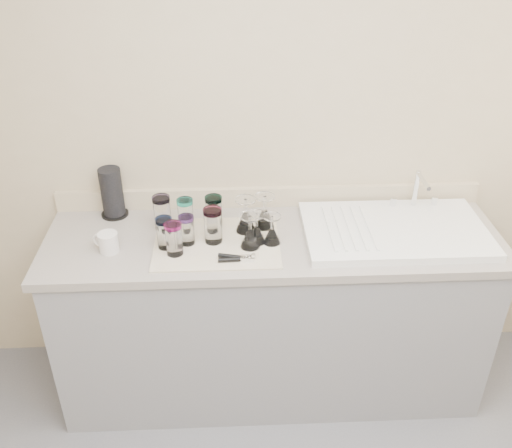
{
  "coord_description": "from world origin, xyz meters",
  "views": [
    {
      "loc": [
        -0.18,
        -0.96,
        2.29
      ],
      "look_at": [
        -0.08,
        1.15,
        1.0
      ],
      "focal_mm": 40.0,
      "sensor_mm": 36.0,
      "label": 1
    }
  ],
  "objects_px": {
    "sink_unit": "(395,230)",
    "can_opener": "(237,258)",
    "paper_towel_roll": "(112,193)",
    "tumbler_extra": "(174,239)",
    "goblet_front_right": "(272,234)",
    "tumbler_purple": "(214,212)",
    "goblet_front_left": "(250,236)",
    "goblet_extra": "(256,232)",
    "tumbler_cyan": "(186,214)",
    "tumbler_blue": "(187,230)",
    "tumbler_teal": "(162,212)",
    "goblet_back_left": "(246,220)",
    "tumbler_magenta": "(165,233)",
    "white_mug": "(108,242)",
    "tumbler_lavender": "(213,225)",
    "goblet_back_right": "(265,216)"
  },
  "relations": [
    {
      "from": "sink_unit",
      "to": "goblet_front_left",
      "type": "relative_size",
      "value": 5.24
    },
    {
      "from": "tumbler_blue",
      "to": "tumbler_extra",
      "type": "relative_size",
      "value": 0.91
    },
    {
      "from": "goblet_front_left",
      "to": "goblet_extra",
      "type": "relative_size",
      "value": 1.09
    },
    {
      "from": "tumbler_cyan",
      "to": "goblet_front_left",
      "type": "height_order",
      "value": "goblet_front_left"
    },
    {
      "from": "tumbler_cyan",
      "to": "can_opener",
      "type": "height_order",
      "value": "tumbler_cyan"
    },
    {
      "from": "goblet_front_right",
      "to": "paper_towel_roll",
      "type": "relative_size",
      "value": 0.57
    },
    {
      "from": "sink_unit",
      "to": "goblet_back_left",
      "type": "xyz_separation_m",
      "value": [
        -0.68,
        0.05,
        0.04
      ]
    },
    {
      "from": "tumbler_teal",
      "to": "tumbler_blue",
      "type": "relative_size",
      "value": 1.18
    },
    {
      "from": "goblet_front_right",
      "to": "tumbler_magenta",
      "type": "bearing_deg",
      "value": -178.48
    },
    {
      "from": "tumbler_teal",
      "to": "white_mug",
      "type": "height_order",
      "value": "tumbler_teal"
    },
    {
      "from": "goblet_front_right",
      "to": "tumbler_lavender",
      "type": "bearing_deg",
      "value": 174.92
    },
    {
      "from": "sink_unit",
      "to": "tumbler_cyan",
      "type": "relative_size",
      "value": 5.59
    },
    {
      "from": "tumbler_lavender",
      "to": "goblet_extra",
      "type": "height_order",
      "value": "tumbler_lavender"
    },
    {
      "from": "can_opener",
      "to": "goblet_front_right",
      "type": "bearing_deg",
      "value": 39.39
    },
    {
      "from": "tumbler_teal",
      "to": "goblet_front_right",
      "type": "relative_size",
      "value": 1.17
    },
    {
      "from": "sink_unit",
      "to": "can_opener",
      "type": "height_order",
      "value": "sink_unit"
    },
    {
      "from": "tumbler_blue",
      "to": "goblet_extra",
      "type": "xyz_separation_m",
      "value": [
        0.3,
        -0.0,
        -0.02
      ]
    },
    {
      "from": "tumbler_teal",
      "to": "white_mug",
      "type": "relative_size",
      "value": 1.24
    },
    {
      "from": "sink_unit",
      "to": "tumbler_purple",
      "type": "distance_m",
      "value": 0.83
    },
    {
      "from": "tumbler_blue",
      "to": "paper_towel_roll",
      "type": "distance_m",
      "value": 0.46
    },
    {
      "from": "goblet_extra",
      "to": "paper_towel_roll",
      "type": "relative_size",
      "value": 0.6
    },
    {
      "from": "tumbler_cyan",
      "to": "tumbler_teal",
      "type": "bearing_deg",
      "value": 176.42
    },
    {
      "from": "can_opener",
      "to": "paper_towel_roll",
      "type": "height_order",
      "value": "paper_towel_roll"
    },
    {
      "from": "tumbler_purple",
      "to": "goblet_extra",
      "type": "height_order",
      "value": "tumbler_purple"
    },
    {
      "from": "white_mug",
      "to": "tumbler_blue",
      "type": "bearing_deg",
      "value": 5.65
    },
    {
      "from": "tumbler_extra",
      "to": "goblet_front_right",
      "type": "bearing_deg",
      "value": 8.91
    },
    {
      "from": "tumbler_cyan",
      "to": "tumbler_extra",
      "type": "relative_size",
      "value": 0.99
    },
    {
      "from": "tumbler_extra",
      "to": "can_opener",
      "type": "relative_size",
      "value": 0.95
    },
    {
      "from": "goblet_extra",
      "to": "white_mug",
      "type": "relative_size",
      "value": 1.11
    },
    {
      "from": "tumbler_magenta",
      "to": "can_opener",
      "type": "bearing_deg",
      "value": -20.87
    },
    {
      "from": "goblet_back_left",
      "to": "paper_towel_roll",
      "type": "distance_m",
      "value": 0.65
    },
    {
      "from": "can_opener",
      "to": "paper_towel_roll",
      "type": "bearing_deg",
      "value": 143.99
    },
    {
      "from": "tumbler_blue",
      "to": "goblet_back_left",
      "type": "relative_size",
      "value": 0.83
    },
    {
      "from": "tumbler_purple",
      "to": "white_mug",
      "type": "xyz_separation_m",
      "value": [
        -0.45,
        -0.16,
        -0.04
      ]
    },
    {
      "from": "tumbler_extra",
      "to": "sink_unit",
      "type": "bearing_deg",
      "value": 7.37
    },
    {
      "from": "tumbler_extra",
      "to": "goblet_back_left",
      "type": "distance_m",
      "value": 0.35
    },
    {
      "from": "tumbler_teal",
      "to": "goblet_back_left",
      "type": "distance_m",
      "value": 0.38
    },
    {
      "from": "tumbler_extra",
      "to": "goblet_extra",
      "type": "relative_size",
      "value": 1.03
    },
    {
      "from": "goblet_back_right",
      "to": "white_mug",
      "type": "distance_m",
      "value": 0.7
    },
    {
      "from": "tumbler_purple",
      "to": "goblet_front_right",
      "type": "height_order",
      "value": "tumbler_purple"
    },
    {
      "from": "tumbler_blue",
      "to": "can_opener",
      "type": "distance_m",
      "value": 0.26
    },
    {
      "from": "white_mug",
      "to": "goblet_extra",
      "type": "bearing_deg",
      "value": 2.65
    },
    {
      "from": "tumbler_teal",
      "to": "goblet_extra",
      "type": "xyz_separation_m",
      "value": [
        0.42,
        -0.14,
        -0.03
      ]
    },
    {
      "from": "tumbler_extra",
      "to": "goblet_front_right",
      "type": "relative_size",
      "value": 1.09
    },
    {
      "from": "goblet_extra",
      "to": "tumbler_purple",
      "type": "bearing_deg",
      "value": 144.25
    },
    {
      "from": "tumbler_purple",
      "to": "tumbler_blue",
      "type": "xyz_separation_m",
      "value": [
        -0.12,
        -0.13,
        -0.01
      ]
    },
    {
      "from": "goblet_back_left",
      "to": "goblet_back_right",
      "type": "relative_size",
      "value": 1.02
    },
    {
      "from": "goblet_front_left",
      "to": "can_opener",
      "type": "bearing_deg",
      "value": -120.71
    },
    {
      "from": "tumbler_magenta",
      "to": "tumbler_blue",
      "type": "bearing_deg",
      "value": 15.26
    },
    {
      "from": "tumbler_teal",
      "to": "tumbler_cyan",
      "type": "bearing_deg",
      "value": -3.58
    }
  ]
}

